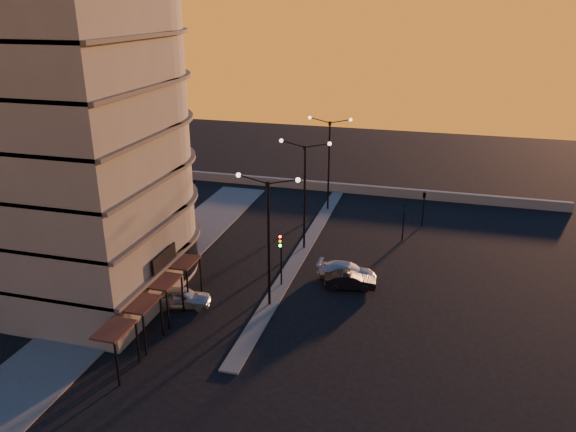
% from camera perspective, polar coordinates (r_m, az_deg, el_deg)
% --- Properties ---
extents(ground, '(120.00, 120.00, 0.00)m').
position_cam_1_polar(ground, '(39.80, -1.89, -9.05)').
color(ground, black).
rests_on(ground, ground).
extents(sidewalk_west, '(5.00, 40.00, 0.12)m').
position_cam_1_polar(sidewalk_west, '(46.80, -12.81, -4.68)').
color(sidewalk_west, '#504F4D').
rests_on(sidewalk_west, ground).
extents(median, '(1.20, 36.00, 0.12)m').
position_cam_1_polar(median, '(48.36, 1.63, -3.26)').
color(median, '#504F4D').
rests_on(median, ground).
extents(parapet, '(44.00, 0.50, 1.00)m').
position_cam_1_polar(parapet, '(62.53, 6.97, 2.74)').
color(parapet, slate).
rests_on(parapet, ground).
extents(building, '(14.35, 17.08, 25.00)m').
position_cam_1_polar(building, '(41.74, -20.98, 8.56)').
color(building, slate).
rests_on(building, ground).
extents(streetlamp_near, '(4.32, 0.32, 9.51)m').
position_cam_1_polar(streetlamp_near, '(37.32, -1.99, -1.59)').
color(streetlamp_near, black).
rests_on(streetlamp_near, ground).
extents(streetlamp_mid, '(4.32, 0.32, 9.51)m').
position_cam_1_polar(streetlamp_mid, '(46.36, 1.70, 2.99)').
color(streetlamp_mid, black).
rests_on(streetlamp_mid, ground).
extents(streetlamp_far, '(4.32, 0.32, 9.51)m').
position_cam_1_polar(streetlamp_far, '(55.73, 4.19, 6.04)').
color(streetlamp_far, black).
rests_on(streetlamp_far, ground).
extents(traffic_light_main, '(0.28, 0.44, 4.25)m').
position_cam_1_polar(traffic_light_main, '(40.92, -0.74, -3.60)').
color(traffic_light_main, black).
rests_on(traffic_light_main, ground).
extents(signal_east_a, '(0.13, 0.16, 3.60)m').
position_cam_1_polar(signal_east_a, '(50.23, 11.67, -0.45)').
color(signal_east_a, black).
rests_on(signal_east_a, ground).
extents(signal_east_b, '(0.42, 1.99, 3.60)m').
position_cam_1_polar(signal_east_b, '(53.55, 13.70, 2.07)').
color(signal_east_b, black).
rests_on(signal_east_b, ground).
extents(car_hatchback, '(4.35, 2.60, 1.39)m').
position_cam_1_polar(car_hatchback, '(40.04, -10.80, -8.11)').
color(car_hatchback, '#ADB1B5').
rests_on(car_hatchback, ground).
extents(car_sedan, '(3.98, 2.03, 1.25)m').
position_cam_1_polar(car_sedan, '(41.94, 6.33, -6.53)').
color(car_sedan, black).
rests_on(car_sedan, ground).
extents(car_wagon, '(4.52, 1.87, 1.31)m').
position_cam_1_polar(car_wagon, '(43.20, 5.98, -5.61)').
color(car_wagon, silver).
rests_on(car_wagon, ground).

